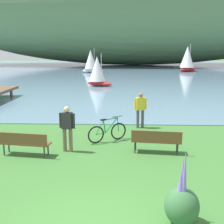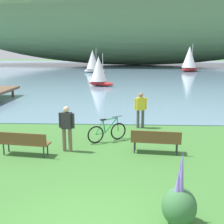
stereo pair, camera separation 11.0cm
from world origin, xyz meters
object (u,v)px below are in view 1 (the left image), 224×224
(person_at_shoreline, at_px, (140,108))
(sailboat_toward_hillside, at_px, (91,61))
(bicycle_leaning_near_bench, at_px, (108,132))
(sailboat_nearest_to_shore, at_px, (97,71))
(person_on_the_grass, at_px, (67,126))
(sailboat_mid_bay, at_px, (187,59))
(park_bench_further_along, at_px, (24,142))
(park_bench_near_camera, at_px, (156,140))

(person_at_shoreline, xyz_separation_m, sailboat_toward_hillside, (-5.83, 32.33, 0.89))
(bicycle_leaning_near_bench, height_order, sailboat_nearest_to_shore, sailboat_nearest_to_shore)
(person_at_shoreline, height_order, sailboat_toward_hillside, sailboat_toward_hillside)
(person_on_the_grass, xyz_separation_m, sailboat_mid_bay, (12.83, 38.56, 1.21))
(person_at_shoreline, height_order, person_on_the_grass, same)
(park_bench_further_along, relative_size, person_at_shoreline, 1.08)
(park_bench_near_camera, xyz_separation_m, sailboat_mid_bay, (9.57, 38.65, 1.66))
(sailboat_nearest_to_shore, height_order, sailboat_mid_bay, sailboat_mid_bay)
(person_at_shoreline, relative_size, sailboat_nearest_to_shore, 0.52)
(person_at_shoreline, relative_size, person_on_the_grass, 1.00)
(sailboat_nearest_to_shore, distance_m, sailboat_mid_bay, 23.69)
(park_bench_near_camera, distance_m, sailboat_nearest_to_shore, 19.46)
(person_on_the_grass, bearing_deg, bicycle_leaning_near_bench, 41.11)
(park_bench_near_camera, bearing_deg, person_on_the_grass, 178.43)
(bicycle_leaning_near_bench, xyz_separation_m, person_at_shoreline, (1.47, 2.16, 0.58))
(bicycle_leaning_near_bench, bearing_deg, sailboat_toward_hillside, 97.21)
(person_on_the_grass, xyz_separation_m, sailboat_nearest_to_shore, (-0.49, 18.97, 0.60))
(bicycle_leaning_near_bench, height_order, person_at_shoreline, person_at_shoreline)
(park_bench_near_camera, bearing_deg, sailboat_nearest_to_shore, 101.13)
(person_at_shoreline, bearing_deg, park_bench_near_camera, -83.93)
(sailboat_nearest_to_shore, bearing_deg, person_on_the_grass, -88.52)
(park_bench_further_along, bearing_deg, sailboat_toward_hillside, 92.37)
(sailboat_nearest_to_shore, bearing_deg, park_bench_further_along, -92.79)
(park_bench_near_camera, distance_m, park_bench_further_along, 4.72)
(park_bench_near_camera, bearing_deg, sailboat_toward_hillside, 99.83)
(park_bench_further_along, bearing_deg, sailboat_nearest_to_shore, 87.21)
(bicycle_leaning_near_bench, relative_size, sailboat_toward_hillside, 0.40)
(bicycle_leaning_near_bench, xyz_separation_m, sailboat_toward_hillside, (-4.36, 34.49, 1.47))
(sailboat_mid_bay, bearing_deg, park_bench_near_camera, -103.91)
(park_bench_further_along, distance_m, sailboat_nearest_to_shore, 19.55)
(sailboat_mid_bay, distance_m, sailboat_toward_hillside, 16.03)
(bicycle_leaning_near_bench, height_order, sailboat_toward_hillside, sailboat_toward_hillside)
(bicycle_leaning_near_bench, height_order, sailboat_mid_bay, sailboat_mid_bay)
(bicycle_leaning_near_bench, bearing_deg, park_bench_further_along, -148.43)
(bicycle_leaning_near_bench, relative_size, sailboat_nearest_to_shore, 0.47)
(bicycle_leaning_near_bench, distance_m, person_on_the_grass, 1.97)
(person_on_the_grass, relative_size, sailboat_nearest_to_shore, 0.52)
(park_bench_further_along, relative_size, sailboat_nearest_to_shore, 0.57)
(sailboat_mid_bay, bearing_deg, person_at_shoreline, -105.79)
(bicycle_leaning_near_bench, relative_size, person_on_the_grass, 0.91)
(person_on_the_grass, xyz_separation_m, sailboat_toward_hillside, (-2.94, 35.72, 0.89))
(park_bench_further_along, xyz_separation_m, sailboat_mid_bay, (14.27, 39.08, 1.66))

